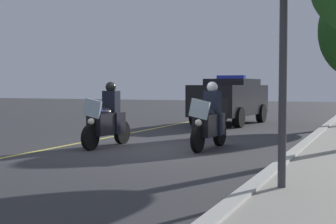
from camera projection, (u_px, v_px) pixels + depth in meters
ground_plane at (154, 149)px, 12.63m from camera, size 80.00×80.00×0.00m
curb_strip at (295, 153)px, 11.27m from camera, size 48.00×0.24×0.15m
lane_stripe_center at (72, 144)px, 13.59m from camera, size 48.00×0.12×0.01m
police_motorcycle_lead_left at (107, 120)px, 13.03m from camera, size 2.14×0.61×1.72m
police_motorcycle_lead_right at (210, 122)px, 12.62m from camera, size 2.14×0.61×1.72m
police_suv at (230, 99)px, 20.81m from camera, size 5.02×2.34×2.05m
traffic_light at (284, 3)px, 7.23m from camera, size 0.38×0.28×3.74m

